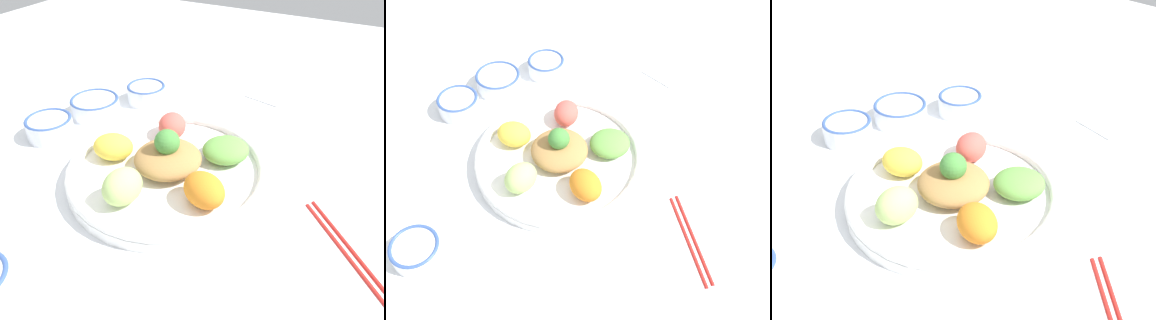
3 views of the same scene
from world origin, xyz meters
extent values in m
plane|color=white|center=(0.00, 0.00, 0.00)|extent=(2.40, 2.40, 0.00)
cylinder|color=white|center=(-0.03, -0.01, 0.01)|extent=(0.37, 0.37, 0.02)
torus|color=white|center=(-0.03, -0.01, 0.03)|extent=(0.37, 0.37, 0.02)
ellipsoid|color=orange|center=(0.02, 0.09, 0.05)|extent=(0.09, 0.10, 0.05)
ellipsoid|color=#6BAD4C|center=(-0.11, 0.07, 0.04)|extent=(0.12, 0.12, 0.04)
ellipsoid|color=#E55B51|center=(-0.13, -0.06, 0.04)|extent=(0.09, 0.08, 0.05)
ellipsoid|color=yellow|center=(-0.01, -0.12, 0.04)|extent=(0.08, 0.09, 0.05)
ellipsoid|color=#B7DB7A|center=(0.08, -0.02, 0.05)|extent=(0.08, 0.07, 0.06)
ellipsoid|color=#AD7F47|center=(-0.03, -0.01, 0.04)|extent=(0.12, 0.12, 0.04)
sphere|color=#478E3D|center=(-0.03, -0.01, 0.08)|extent=(0.05, 0.05, 0.05)
cylinder|color=white|center=(-0.15, -0.28, 0.02)|extent=(0.11, 0.11, 0.04)
torus|color=#38569E|center=(-0.15, -0.28, 0.04)|extent=(0.11, 0.11, 0.01)
cylinder|color=#DBB251|center=(-0.15, -0.28, 0.04)|extent=(0.09, 0.09, 0.00)
cylinder|color=white|center=(-0.27, -0.21, 0.02)|extent=(0.10, 0.10, 0.04)
torus|color=#38569E|center=(-0.27, -0.21, 0.04)|extent=(0.10, 0.10, 0.01)
cylinder|color=maroon|center=(-0.27, -0.21, 0.04)|extent=(0.08, 0.08, 0.00)
cylinder|color=white|center=(-0.03, -0.30, 0.02)|extent=(0.10, 0.10, 0.04)
torus|color=#38569E|center=(-0.03, -0.30, 0.04)|extent=(0.10, 0.10, 0.01)
cylinder|color=maroon|center=(-0.03, -0.30, 0.04)|extent=(0.08, 0.08, 0.00)
cylinder|color=red|center=(0.00, 0.31, 0.00)|extent=(0.15, 0.14, 0.01)
cylinder|color=red|center=(-0.01, 0.32, 0.00)|extent=(0.15, 0.14, 0.01)
cube|color=silver|center=(-0.40, 0.05, 0.00)|extent=(0.03, 0.10, 0.01)
ellipsoid|color=silver|center=(-0.41, -0.02, 0.00)|extent=(0.05, 0.06, 0.01)
camera|label=1|loc=(0.43, 0.29, 0.44)|focal=35.00mm
camera|label=2|loc=(0.48, 0.37, 0.77)|focal=42.00mm
camera|label=3|loc=(0.49, 0.49, 0.59)|focal=50.00mm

